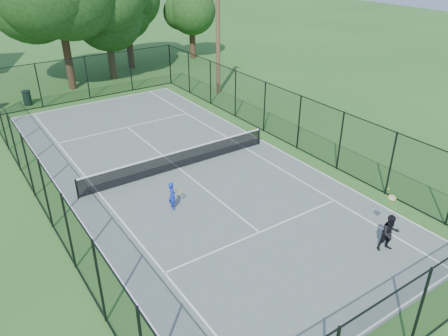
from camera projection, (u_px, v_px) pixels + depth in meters
ground at (179, 169)px, 21.57m from camera, size 120.00×120.00×0.00m
tennis_court at (179, 169)px, 21.55m from camera, size 11.00×24.00×0.06m
tennis_net at (179, 159)px, 21.30m from camera, size 10.08×0.08×0.95m
fence at (178, 142)px, 20.87m from camera, size 13.10×26.10×3.00m
tree_near_left at (60, 8)px, 30.42m from camera, size 7.26×7.26×9.47m
tree_near_mid at (106, 15)px, 33.18m from camera, size 6.15×6.15×8.04m
tree_near_right at (126, 5)px, 36.07m from camera, size 5.95×5.95×8.21m
tree_far_right at (192, 20)px, 40.03m from camera, size 4.23×4.23×5.59m
trash_bin_right at (27, 98)px, 29.65m from camera, size 0.58×0.58×0.99m
utility_pole at (218, 41)px, 30.54m from camera, size 1.40×0.30×7.31m
player_blue at (172, 196)px, 18.08m from camera, size 0.77×0.49×1.25m
player_black at (390, 233)px, 15.61m from camera, size 0.87×1.04×2.19m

